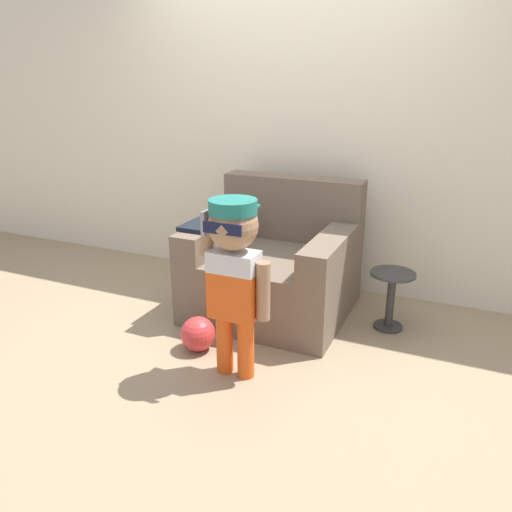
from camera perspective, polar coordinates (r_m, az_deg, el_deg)
ground_plane at (r=3.56m, az=-0.91°, el=-6.92°), size 10.00×10.00×0.00m
wall_back at (r=3.96m, az=4.17°, el=15.31°), size 10.00×0.05×2.60m
armchair at (r=3.56m, az=2.20°, el=-1.17°), size 1.07×0.98×0.91m
person_child at (r=2.63m, az=-2.51°, el=-0.71°), size 0.41×0.31×1.01m
side_table at (r=3.42m, az=15.18°, el=-4.26°), size 0.29×0.29×0.40m
toy_ball at (r=3.13m, az=-6.64°, el=-8.83°), size 0.22×0.22×0.22m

